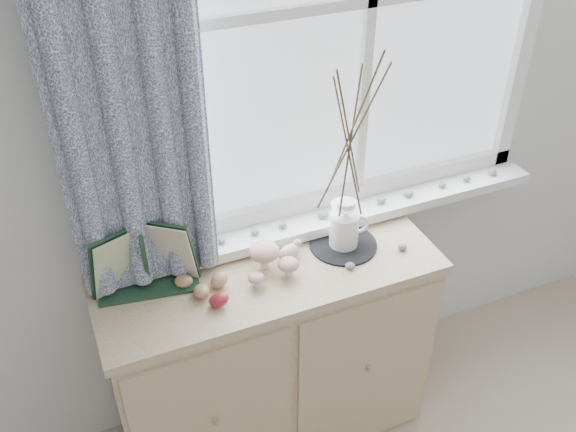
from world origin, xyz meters
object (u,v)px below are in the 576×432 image
at_px(sideboard, 271,356).
at_px(botanical_book, 146,265).
at_px(twig_pitcher, 350,136).
at_px(toadstool_cluster, 269,258).

height_order(sideboard, botanical_book, botanical_book).
relative_size(sideboard, twig_pitcher, 1.53).
bearing_deg(twig_pitcher, botanical_book, -164.30).
xyz_separation_m(botanical_book, twig_pitcher, (0.70, -0.01, 0.32)).
relative_size(toadstool_cluster, twig_pitcher, 0.24).
height_order(botanical_book, toadstool_cluster, botanical_book).
bearing_deg(botanical_book, sideboard, 3.35).
distance_m(botanical_book, twig_pitcher, 0.76).
relative_size(botanical_book, toadstool_cluster, 2.07).
distance_m(sideboard, botanical_book, 0.69).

